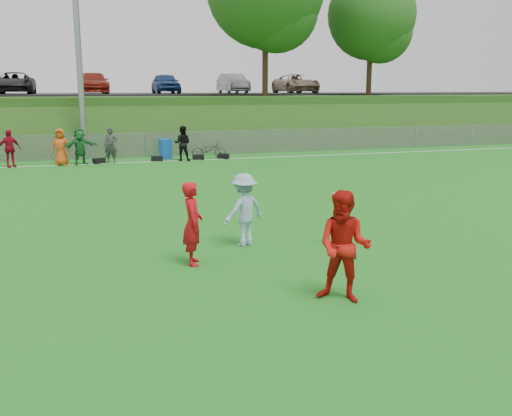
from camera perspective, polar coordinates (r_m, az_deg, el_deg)
name	(u,v)px	position (r m, az deg, el deg)	size (l,w,h in m)	color
ground	(275,277)	(10.89, 1.92, -6.92)	(120.00, 120.00, 0.00)	#186415
sideline_far	(151,162)	(28.14, -10.46, 4.57)	(60.00, 0.10, 0.01)	white
fence	(145,145)	(30.04, -11.00, 6.24)	(58.00, 0.06, 1.30)	gray
light_pole	(77,21)	(30.67, -17.50, 17.38)	(1.20, 0.40, 12.15)	gray
berm	(126,117)	(40.90, -12.91, 8.82)	(120.00, 18.00, 3.00)	#274A15
parking_lot	(122,94)	(42.85, -13.25, 11.01)	(120.00, 12.00, 0.10)	black
tree_green_far	(374,20)	(40.91, 11.72, 17.95)	(5.88, 5.88, 8.19)	black
car_row	(106,83)	(41.77, -14.82, 11.97)	(32.04, 5.18, 1.44)	silver
spectator_row	(92,146)	(27.84, -16.12, 5.97)	(8.88, 1.04, 1.69)	#A20B1C
gear_bags	(171,158)	(28.36, -8.54, 4.95)	(6.69, 0.53, 0.26)	black
player_red_left	(193,224)	(11.52, -6.37, -1.55)	(0.62, 0.41, 1.69)	#B30C12
player_red_center	(344,247)	(9.56, 8.82, -3.85)	(0.92, 0.71, 1.88)	red
player_blue	(244,210)	(12.82, -1.22, -0.19)	(1.07, 0.61, 1.65)	#8DA9C4
frisbee	(339,194)	(12.71, 8.34, 1.41)	(0.30, 0.30, 0.03)	white
recycling_bin	(165,149)	(29.19, -9.05, 5.86)	(0.66, 0.66, 1.00)	#104BB4
bicycle	(209,150)	(29.09, -4.72, 5.85)	(0.60, 1.71, 0.90)	#313134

